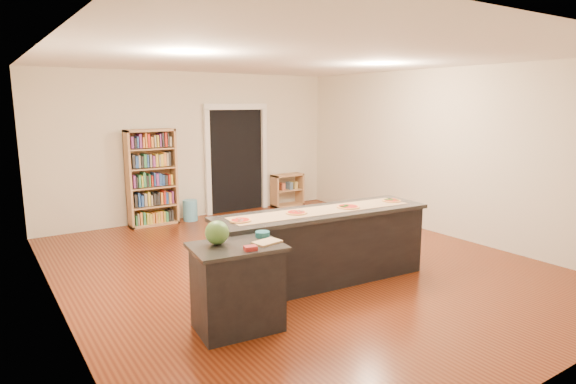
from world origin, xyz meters
TOP-DOWN VIEW (x-y plane):
  - room at (0.00, 0.00)m, footprint 6.00×7.00m
  - doorway at (0.90, 3.46)m, footprint 1.40×0.09m
  - kitchen_island at (-0.09, -0.71)m, footprint 2.79×0.75m
  - side_counter at (-1.59, -1.28)m, footprint 0.88×0.64m
  - bookshelf at (-0.93, 3.29)m, footprint 0.88×0.31m
  - low_shelf at (2.05, 3.30)m, footprint 0.70×0.30m
  - waste_bin at (-0.24, 3.22)m, footprint 0.27×0.27m
  - kraft_paper at (-0.09, -0.70)m, footprint 2.44×0.62m
  - watermelon at (-1.73, -1.16)m, footprint 0.24×0.24m
  - cutting_board at (-1.31, -1.39)m, footprint 0.30×0.23m
  - package_red at (-1.56, -1.51)m, footprint 0.13×0.10m
  - package_teal at (-1.23, -1.18)m, footprint 0.15×0.15m
  - pizza_a at (-1.20, -0.64)m, footprint 0.26×0.26m
  - pizza_b at (-0.46, -0.67)m, footprint 0.26×0.26m
  - pizza_c at (0.27, -0.77)m, footprint 0.28×0.28m
  - pizza_d at (1.02, -0.79)m, footprint 0.26×0.26m

SIDE VIEW (x-z plane):
  - waste_bin at x=-0.24m, z-range 0.00..0.40m
  - low_shelf at x=2.05m, z-range 0.00..0.70m
  - side_counter at x=-1.59m, z-range 0.00..0.88m
  - kitchen_island at x=-0.09m, z-range 0.00..0.92m
  - cutting_board at x=-1.31m, z-range 0.87..0.89m
  - bookshelf at x=-0.93m, z-range 0.00..1.76m
  - package_red at x=-1.56m, z-range 0.87..0.91m
  - package_teal at x=-1.23m, z-range 0.87..0.93m
  - kraft_paper at x=-0.09m, z-range 0.92..0.92m
  - pizza_a at x=-1.20m, z-range 0.92..0.94m
  - pizza_d at x=1.02m, z-range 0.92..0.94m
  - pizza_c at x=0.27m, z-range 0.92..0.94m
  - pizza_b at x=-0.46m, z-range 0.92..0.94m
  - watermelon at x=-1.73m, z-range 0.87..1.11m
  - doorway at x=0.90m, z-range 0.10..2.31m
  - room at x=0.00m, z-range 0.00..2.80m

